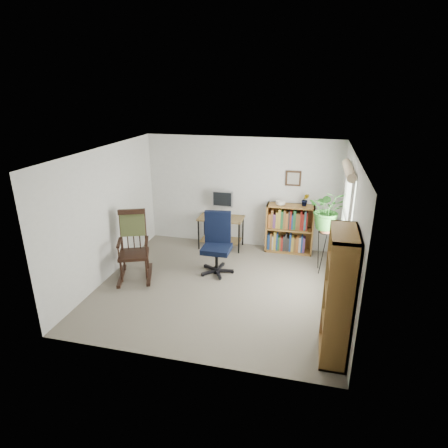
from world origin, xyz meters
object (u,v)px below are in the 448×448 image
(office_chair, at_px, (216,244))
(rocking_chair, at_px, (133,246))
(low_bookshelf, at_px, (290,229))
(tall_bookshelf, at_px, (338,296))
(desk, at_px, (221,232))

(office_chair, xyz_separation_m, rocking_chair, (-1.43, -0.54, 0.05))
(low_bookshelf, relative_size, tall_bookshelf, 0.59)
(rocking_chair, distance_m, low_bookshelf, 3.28)
(office_chair, bearing_deg, rocking_chair, -167.76)
(rocking_chair, height_order, tall_bookshelf, tall_bookshelf)
(desk, bearing_deg, rocking_chair, -125.13)
(rocking_chair, bearing_deg, low_bookshelf, 12.46)
(desk, relative_size, office_chair, 0.82)
(desk, height_order, tall_bookshelf, tall_bookshelf)
(office_chair, height_order, tall_bookshelf, tall_bookshelf)
(office_chair, height_order, low_bookshelf, office_chair)
(rocking_chair, xyz_separation_m, low_bookshelf, (2.70, 1.86, -0.12))
(office_chair, bearing_deg, tall_bookshelf, -50.19)
(rocking_chair, xyz_separation_m, tall_bookshelf, (3.52, -1.34, 0.24))
(desk, height_order, low_bookshelf, low_bookshelf)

